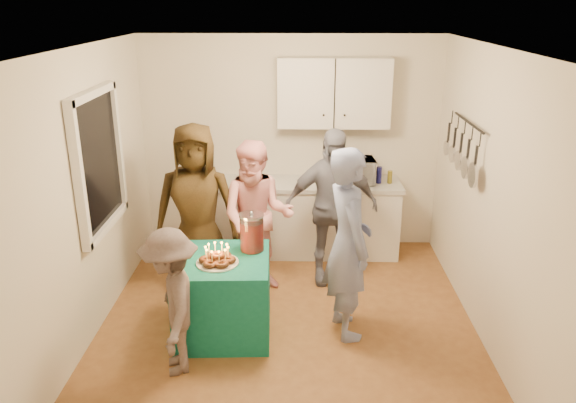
{
  "coord_description": "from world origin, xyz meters",
  "views": [
    {
      "loc": [
        0.11,
        -4.69,
        2.98
      ],
      "look_at": [
        0.0,
        0.35,
        1.15
      ],
      "focal_mm": 35.0,
      "sensor_mm": 36.0,
      "label": 1
    }
  ],
  "objects_px": {
    "woman_back_right": "(331,207)",
    "woman_back_left": "(197,208)",
    "child_near_left": "(172,302)",
    "woman_back_center": "(257,217)",
    "counter": "(307,219)",
    "man_birthday": "(348,244)",
    "punch_jar": "(252,233)",
    "microwave": "(352,171)",
    "party_table": "(223,296)"
  },
  "relations": [
    {
      "from": "man_birthday",
      "to": "woman_back_right",
      "type": "xyz_separation_m",
      "value": [
        -0.1,
        1.03,
        -0.03
      ]
    },
    {
      "from": "microwave",
      "to": "child_near_left",
      "type": "xyz_separation_m",
      "value": [
        -1.66,
        -2.38,
        -0.42
      ]
    },
    {
      "from": "woman_back_center",
      "to": "counter",
      "type": "bearing_deg",
      "value": 62.68
    },
    {
      "from": "party_table",
      "to": "man_birthday",
      "type": "distance_m",
      "value": 1.25
    },
    {
      "from": "child_near_left",
      "to": "woman_back_left",
      "type": "bearing_deg",
      "value": 167.66
    },
    {
      "from": "woman_back_left",
      "to": "child_near_left",
      "type": "bearing_deg",
      "value": -89.59
    },
    {
      "from": "microwave",
      "to": "woman_back_right",
      "type": "bearing_deg",
      "value": -113.75
    },
    {
      "from": "woman_back_left",
      "to": "woman_back_right",
      "type": "distance_m",
      "value": 1.43
    },
    {
      "from": "microwave",
      "to": "man_birthday",
      "type": "relative_size",
      "value": 0.29
    },
    {
      "from": "party_table",
      "to": "counter",
      "type": "bearing_deg",
      "value": 66.34
    },
    {
      "from": "woman_back_right",
      "to": "woman_back_center",
      "type": "bearing_deg",
      "value": -172.77
    },
    {
      "from": "man_birthday",
      "to": "woman_back_left",
      "type": "distance_m",
      "value": 1.74
    },
    {
      "from": "party_table",
      "to": "punch_jar",
      "type": "bearing_deg",
      "value": 36.27
    },
    {
      "from": "man_birthday",
      "to": "woman_back_right",
      "type": "distance_m",
      "value": 1.04
    },
    {
      "from": "counter",
      "to": "child_near_left",
      "type": "height_order",
      "value": "child_near_left"
    },
    {
      "from": "woman_back_left",
      "to": "woman_back_center",
      "type": "xyz_separation_m",
      "value": [
        0.63,
        -0.01,
        -0.09
      ]
    },
    {
      "from": "microwave",
      "to": "child_near_left",
      "type": "relative_size",
      "value": 0.41
    },
    {
      "from": "counter",
      "to": "woman_back_center",
      "type": "xyz_separation_m",
      "value": [
        -0.54,
        -0.91,
        0.39
      ]
    },
    {
      "from": "microwave",
      "to": "woman_back_right",
      "type": "distance_m",
      "value": 0.8
    },
    {
      "from": "punch_jar",
      "to": "woman_back_left",
      "type": "relative_size",
      "value": 0.19
    },
    {
      "from": "woman_back_center",
      "to": "punch_jar",
      "type": "bearing_deg",
      "value": -86.47
    },
    {
      "from": "woman_back_left",
      "to": "woman_back_right",
      "type": "xyz_separation_m",
      "value": [
        1.42,
        0.17,
        -0.04
      ]
    },
    {
      "from": "microwave",
      "to": "counter",
      "type": "bearing_deg",
      "value": 177.13
    },
    {
      "from": "counter",
      "to": "microwave",
      "type": "bearing_deg",
      "value": 0.0
    },
    {
      "from": "woman_back_left",
      "to": "man_birthday",
      "type": "bearing_deg",
      "value": -30.47
    },
    {
      "from": "punch_jar",
      "to": "man_birthday",
      "type": "height_order",
      "value": "man_birthday"
    },
    {
      "from": "punch_jar",
      "to": "woman_back_center",
      "type": "height_order",
      "value": "woman_back_center"
    },
    {
      "from": "microwave",
      "to": "woman_back_right",
      "type": "relative_size",
      "value": 0.3
    },
    {
      "from": "woman_back_center",
      "to": "man_birthday",
      "type": "bearing_deg",
      "value": -40.62
    },
    {
      "from": "counter",
      "to": "man_birthday",
      "type": "height_order",
      "value": "man_birthday"
    },
    {
      "from": "woman_back_left",
      "to": "counter",
      "type": "bearing_deg",
      "value": 36.62
    },
    {
      "from": "punch_jar",
      "to": "woman_back_right",
      "type": "relative_size",
      "value": 0.2
    },
    {
      "from": "woman_back_left",
      "to": "microwave",
      "type": "bearing_deg",
      "value": 26.95
    },
    {
      "from": "counter",
      "to": "woman_back_left",
      "type": "height_order",
      "value": "woman_back_left"
    },
    {
      "from": "woman_back_center",
      "to": "child_near_left",
      "type": "bearing_deg",
      "value": -108.95
    },
    {
      "from": "man_birthday",
      "to": "counter",
      "type": "bearing_deg",
      "value": -3.01
    },
    {
      "from": "party_table",
      "to": "woman_back_left",
      "type": "xyz_separation_m",
      "value": [
        -0.38,
        0.9,
        0.52
      ]
    },
    {
      "from": "woman_back_center",
      "to": "child_near_left",
      "type": "relative_size",
      "value": 1.28
    },
    {
      "from": "woman_back_center",
      "to": "woman_back_right",
      "type": "relative_size",
      "value": 0.94
    },
    {
      "from": "woman_back_right",
      "to": "counter",
      "type": "bearing_deg",
      "value": 103.13
    },
    {
      "from": "woman_back_left",
      "to": "punch_jar",
      "type": "bearing_deg",
      "value": -49.21
    },
    {
      "from": "woman_back_right",
      "to": "woman_back_left",
      "type": "bearing_deg",
      "value": -178.92
    },
    {
      "from": "counter",
      "to": "party_table",
      "type": "height_order",
      "value": "counter"
    },
    {
      "from": "punch_jar",
      "to": "woman_back_right",
      "type": "bearing_deg",
      "value": 48.63
    },
    {
      "from": "microwave",
      "to": "woman_back_left",
      "type": "height_order",
      "value": "woman_back_left"
    },
    {
      "from": "punch_jar",
      "to": "woman_back_right",
      "type": "distance_m",
      "value": 1.18
    },
    {
      "from": "counter",
      "to": "child_near_left",
      "type": "bearing_deg",
      "value": -115.42
    },
    {
      "from": "woman_back_center",
      "to": "woman_back_right",
      "type": "bearing_deg",
      "value": 16.28
    },
    {
      "from": "counter",
      "to": "man_birthday",
      "type": "distance_m",
      "value": 1.85
    },
    {
      "from": "party_table",
      "to": "child_near_left",
      "type": "xyz_separation_m",
      "value": [
        -0.34,
        -0.57,
        0.26
      ]
    }
  ]
}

